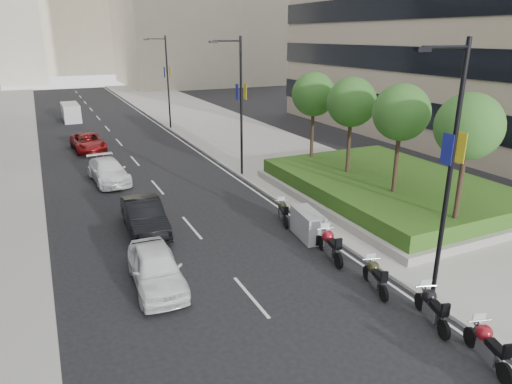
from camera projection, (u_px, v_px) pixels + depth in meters
ground at (351, 350)px, 13.82m from camera, size 160.00×160.00×0.00m
sidewalk_right at (236, 135)px, 43.06m from camera, size 10.00×100.00×0.15m
lane_edge at (182, 141)px, 40.94m from camera, size 0.12×100.00×0.01m
lane_centre at (123, 147)px, 38.83m from camera, size 0.12×100.00×0.01m
planter at (388, 194)px, 26.30m from camera, size 10.00×14.00×0.40m
hedge at (389, 184)px, 26.10m from camera, size 9.40×13.40×0.80m
tree_0 at (469, 127)px, 18.91m from camera, size 2.80×2.80×6.30m
tree_1 at (401, 113)px, 22.33m from camera, size 2.80×2.80×6.30m
tree_2 at (352, 103)px, 25.74m from camera, size 2.80×2.80×6.30m
tree_3 at (314, 95)px, 29.16m from camera, size 2.80×2.80×6.30m
lamp_post_0 at (448, 165)px, 14.70m from camera, size 2.34×0.45×9.00m
lamp_post_1 at (239, 100)px, 29.22m from camera, size 2.34×0.45×9.00m
lamp_post_2 at (166, 78)px, 44.59m from camera, size 2.34×0.45×9.00m
motorcycle_1 at (488, 346)px, 13.08m from camera, size 0.91×2.16×1.11m
motorcycle_2 at (432, 307)px, 14.94m from camera, size 0.93×2.15×1.10m
motorcycle_3 at (375, 276)px, 16.93m from camera, size 0.83×2.05×1.04m
motorcycle_4 at (330, 245)px, 19.29m from camera, size 0.79×2.35×1.18m
motorcycle_5 at (308, 225)px, 21.25m from camera, size 1.14×2.29×1.32m
motorcycle_6 at (283, 212)px, 23.07m from camera, size 0.84×1.99×1.02m
car_a at (156, 268)px, 17.11m from camera, size 2.01×4.51×1.51m
car_b at (144, 216)px, 21.95m from camera, size 1.83×4.83×1.57m
car_c at (108, 171)px, 29.43m from camera, size 2.41×5.09×1.43m
car_d at (88, 142)px, 37.46m from camera, size 2.64×5.17×1.40m
delivery_van at (71, 113)px, 50.24m from camera, size 1.78×4.53×1.89m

